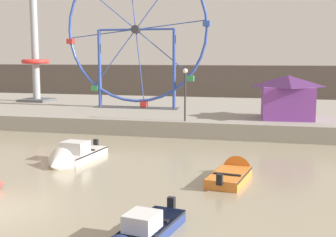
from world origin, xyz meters
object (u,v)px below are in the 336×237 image
(promenade_lamp_near, at_px, (185,86))
(motorboat_navy_blue, at_px, (138,237))
(motorboat_white_red_stripe, at_px, (71,157))
(carnival_booth_purple_stall, at_px, (287,96))
(drop_tower_steel_tower, at_px, (35,54))
(ferris_wheel_blue_frame, at_px, (136,32))
(motorboat_orange_hull, at_px, (233,173))

(promenade_lamp_near, bearing_deg, motorboat_navy_blue, -82.72)
(motorboat_white_red_stripe, xyz_separation_m, carnival_booth_purple_stall, (10.90, 11.66, 2.39))
(drop_tower_steel_tower, height_order, promenade_lamp_near, drop_tower_steel_tower)
(ferris_wheel_blue_frame, bearing_deg, carnival_booth_purple_stall, -16.78)
(motorboat_navy_blue, distance_m, motorboat_white_red_stripe, 10.97)
(motorboat_white_red_stripe, bearing_deg, ferris_wheel_blue_frame, -169.45)
(motorboat_orange_hull, bearing_deg, motorboat_navy_blue, 174.57)
(carnival_booth_purple_stall, height_order, promenade_lamp_near, promenade_lamp_near)
(carnival_booth_purple_stall, bearing_deg, motorboat_white_red_stripe, -137.42)
(drop_tower_steel_tower, height_order, carnival_booth_purple_stall, drop_tower_steel_tower)
(motorboat_orange_hull, height_order, promenade_lamp_near, promenade_lamp_near)
(motorboat_navy_blue, distance_m, drop_tower_steel_tower, 33.94)
(motorboat_navy_blue, distance_m, carnival_booth_purple_stall, 21.16)
(motorboat_navy_blue, xyz_separation_m, carnival_booth_purple_stall, (4.47, 20.54, 2.41))
(motorboat_navy_blue, bearing_deg, motorboat_orange_hull, 175.79)
(ferris_wheel_blue_frame, relative_size, carnival_booth_purple_stall, 3.14)
(drop_tower_steel_tower, xyz_separation_m, carnival_booth_purple_stall, (23.62, -6.95, -3.05))
(motorboat_navy_blue, height_order, ferris_wheel_blue_frame, ferris_wheel_blue_frame)
(ferris_wheel_blue_frame, height_order, carnival_booth_purple_stall, ferris_wheel_blue_frame)
(motorboat_navy_blue, height_order, carnival_booth_purple_stall, carnival_booth_purple_stall)
(motorboat_navy_blue, relative_size, motorboat_white_red_stripe, 0.96)
(motorboat_white_red_stripe, height_order, drop_tower_steel_tower, drop_tower_steel_tower)
(motorboat_orange_hull, height_order, carnival_booth_purple_stall, carnival_booth_purple_stall)
(motorboat_navy_blue, relative_size, motorboat_orange_hull, 1.13)
(carnival_booth_purple_stall, bearing_deg, motorboat_navy_blue, -106.62)
(motorboat_orange_hull, xyz_separation_m, drop_tower_steel_tower, (-21.10, 19.50, 5.51))
(motorboat_navy_blue, height_order, motorboat_white_red_stripe, motorboat_white_red_stripe)
(promenade_lamp_near, bearing_deg, motorboat_orange_hull, -66.37)
(motorboat_navy_blue, height_order, drop_tower_steel_tower, drop_tower_steel_tower)
(motorboat_orange_hull, height_order, ferris_wheel_blue_frame, ferris_wheel_blue_frame)
(motorboat_navy_blue, xyz_separation_m, drop_tower_steel_tower, (-19.15, 27.49, 5.46))
(ferris_wheel_blue_frame, distance_m, carnival_booth_purple_stall, 13.72)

